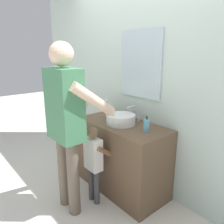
{
  "coord_description": "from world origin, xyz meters",
  "views": [
    {
      "loc": [
        1.76,
        -1.33,
        1.62
      ],
      "look_at": [
        0.0,
        0.15,
        0.99
      ],
      "focal_mm": 35.55,
      "sensor_mm": 36.0,
      "label": 1
    }
  ],
  "objects_px": {
    "toothbrush_cup": "(106,112)",
    "soap_bottle": "(147,125)",
    "child_toddler": "(94,158)",
    "adult_parent": "(67,115)"
  },
  "relations": [
    {
      "from": "adult_parent",
      "to": "toothbrush_cup",
      "type": "bearing_deg",
      "value": 111.88
    },
    {
      "from": "soap_bottle",
      "to": "adult_parent",
      "type": "bearing_deg",
      "value": -122.95
    },
    {
      "from": "toothbrush_cup",
      "to": "child_toddler",
      "type": "height_order",
      "value": "toothbrush_cup"
    },
    {
      "from": "toothbrush_cup",
      "to": "child_toddler",
      "type": "xyz_separation_m",
      "value": [
        0.37,
        -0.47,
        -0.35
      ]
    },
    {
      "from": "toothbrush_cup",
      "to": "soap_bottle",
      "type": "bearing_deg",
      "value": -4.23
    },
    {
      "from": "toothbrush_cup",
      "to": "soap_bottle",
      "type": "height_order",
      "value": "toothbrush_cup"
    },
    {
      "from": "soap_bottle",
      "to": "child_toddler",
      "type": "relative_size",
      "value": 0.19
    },
    {
      "from": "soap_bottle",
      "to": "adult_parent",
      "type": "xyz_separation_m",
      "value": [
        -0.43,
        -0.67,
        0.13
      ]
    },
    {
      "from": "adult_parent",
      "to": "child_toddler",
      "type": "bearing_deg",
      "value": 71.24
    },
    {
      "from": "child_toddler",
      "to": "adult_parent",
      "type": "height_order",
      "value": "adult_parent"
    }
  ]
}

